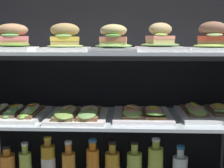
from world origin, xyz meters
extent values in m
cube|color=black|center=(0.00, 0.21, 0.50)|extent=(1.21, 0.01, 0.92)
cube|color=silver|center=(0.00, 0.00, 0.37)|extent=(1.22, 0.38, 0.01)
cube|color=silver|center=(0.00, 0.00, 0.66)|extent=(1.22, 0.38, 0.01)
cube|color=white|center=(-0.44, 0.02, 0.68)|extent=(0.18, 0.18, 0.01)
ellipsoid|color=olive|center=(-0.44, 0.02, 0.70)|extent=(0.14, 0.12, 0.02)
cube|color=tan|center=(-0.44, 0.02, 0.71)|extent=(0.14, 0.11, 0.02)
cube|color=#E77770|center=(-0.44, 0.02, 0.72)|extent=(0.15, 0.11, 0.02)
ellipsoid|color=#63A853|center=(-0.44, -0.02, 0.74)|extent=(0.08, 0.05, 0.01)
ellipsoid|color=#A97D53|center=(-0.44, 0.02, 0.76)|extent=(0.15, 0.11, 0.05)
cube|color=white|center=(-0.21, 0.04, 0.68)|extent=(0.21, 0.21, 0.01)
ellipsoid|color=#98C75F|center=(-0.21, 0.04, 0.69)|extent=(0.16, 0.14, 0.01)
cube|color=tan|center=(-0.21, 0.04, 0.70)|extent=(0.13, 0.09, 0.02)
cube|color=gold|center=(-0.21, 0.04, 0.72)|extent=(0.14, 0.09, 0.02)
ellipsoid|color=#81B255|center=(-0.21, 0.01, 0.74)|extent=(0.08, 0.04, 0.01)
ellipsoid|color=#9F824C|center=(-0.21, 0.04, 0.76)|extent=(0.14, 0.09, 0.06)
cube|color=white|center=(0.01, -0.04, 0.68)|extent=(0.19, 0.19, 0.01)
ellipsoid|color=#7BAF58|center=(0.01, -0.04, 0.69)|extent=(0.15, 0.13, 0.02)
cube|color=#DCCA7C|center=(0.01, -0.04, 0.70)|extent=(0.11, 0.09, 0.02)
cube|color=#E6825E|center=(0.01, -0.04, 0.72)|extent=(0.11, 0.09, 0.02)
ellipsoid|color=#68B54A|center=(0.01, -0.07, 0.73)|extent=(0.07, 0.03, 0.01)
ellipsoid|color=tan|center=(0.01, -0.04, 0.76)|extent=(0.12, 0.09, 0.05)
cube|color=white|center=(0.21, 0.02, 0.68)|extent=(0.21, 0.21, 0.02)
ellipsoid|color=#668847|center=(0.21, 0.02, 0.70)|extent=(0.17, 0.14, 0.02)
cube|color=tan|center=(0.21, 0.02, 0.71)|extent=(0.12, 0.11, 0.02)
cube|color=#DE816C|center=(0.21, 0.02, 0.73)|extent=(0.13, 0.11, 0.02)
ellipsoid|color=#91B54C|center=(0.21, -0.01, 0.74)|extent=(0.07, 0.05, 0.01)
ellipsoid|color=tan|center=(0.21, 0.02, 0.76)|extent=(0.13, 0.11, 0.06)
cube|color=white|center=(0.43, 0.02, 0.68)|extent=(0.21, 0.21, 0.01)
ellipsoid|color=#97BE4F|center=(0.43, 0.02, 0.69)|extent=(0.16, 0.13, 0.02)
cube|color=#96664D|center=(0.43, 0.02, 0.70)|extent=(0.13, 0.10, 0.02)
cube|color=#CA412C|center=(0.43, 0.02, 0.72)|extent=(0.13, 0.11, 0.02)
ellipsoid|color=#A5C975|center=(0.43, -0.01, 0.74)|extent=(0.07, 0.05, 0.02)
ellipsoid|color=brown|center=(0.43, 0.02, 0.76)|extent=(0.14, 0.11, 0.06)
cube|color=white|center=(-0.43, -0.02, 0.39)|extent=(0.25, 0.28, 0.02)
cube|color=brown|center=(-0.43, -0.02, 0.40)|extent=(0.06, 0.20, 0.01)
ellipsoid|color=#68A752|center=(-0.43, -0.08, 0.41)|extent=(0.07, 0.11, 0.04)
ellipsoid|color=#E2EEC0|center=(-0.43, -0.02, 0.42)|extent=(0.05, 0.16, 0.02)
cylinder|color=orange|center=(-0.44, -0.02, 0.43)|extent=(0.05, 0.05, 0.02)
cube|color=brown|center=(-0.35, -0.02, 0.40)|extent=(0.06, 0.21, 0.01)
ellipsoid|color=#82C54B|center=(-0.35, -0.09, 0.42)|extent=(0.08, 0.12, 0.04)
ellipsoid|color=white|center=(-0.35, -0.02, 0.42)|extent=(0.05, 0.17, 0.02)
cylinder|color=orange|center=(-0.36, -0.01, 0.43)|extent=(0.06, 0.06, 0.02)
cube|color=white|center=(-0.15, -0.03, 0.39)|extent=(0.25, 0.28, 0.02)
cube|color=brown|center=(-0.19, -0.04, 0.40)|extent=(0.09, 0.22, 0.01)
ellipsoid|color=#7A9C46|center=(-0.19, -0.11, 0.41)|extent=(0.10, 0.13, 0.03)
ellipsoid|color=#EFE6C7|center=(-0.19, -0.04, 0.42)|extent=(0.07, 0.18, 0.02)
cylinder|color=orange|center=(-0.19, -0.04, 0.43)|extent=(0.05, 0.05, 0.03)
cube|color=brown|center=(-0.10, -0.04, 0.40)|extent=(0.09, 0.23, 0.02)
ellipsoid|color=#709954|center=(-0.10, -0.10, 0.42)|extent=(0.10, 0.13, 0.03)
ellipsoid|color=#F5DACA|center=(-0.10, -0.04, 0.42)|extent=(0.07, 0.18, 0.01)
cylinder|color=orange|center=(-0.09, -0.06, 0.43)|extent=(0.04, 0.05, 0.02)
cube|color=white|center=(0.13, 0.01, 0.39)|extent=(0.25, 0.28, 0.01)
cube|color=brown|center=(0.09, 0.00, 0.40)|extent=(0.09, 0.20, 0.01)
ellipsoid|color=#92C75D|center=(0.09, -0.06, 0.41)|extent=(0.09, 0.11, 0.03)
ellipsoid|color=#E69980|center=(0.09, 0.00, 0.41)|extent=(0.07, 0.16, 0.02)
cylinder|color=yellow|center=(0.09, -0.02, 0.43)|extent=(0.06, 0.06, 0.02)
cube|color=brown|center=(0.18, 0.00, 0.40)|extent=(0.09, 0.22, 0.01)
ellipsoid|color=#88C755|center=(0.18, -0.07, 0.41)|extent=(0.10, 0.12, 0.04)
ellipsoid|color=#DE9184|center=(0.18, 0.00, 0.41)|extent=(0.07, 0.17, 0.01)
cylinder|color=yellow|center=(0.18, -0.01, 0.42)|extent=(0.05, 0.05, 0.01)
cube|color=white|center=(0.42, 0.02, 0.39)|extent=(0.25, 0.28, 0.02)
cube|color=brown|center=(0.37, 0.04, 0.40)|extent=(0.09, 0.20, 0.01)
ellipsoid|color=#95C258|center=(0.37, -0.02, 0.41)|extent=(0.10, 0.12, 0.03)
ellipsoid|color=#E2AA82|center=(0.37, 0.04, 0.42)|extent=(0.07, 0.16, 0.02)
cylinder|color=yellow|center=(0.37, 0.04, 0.43)|extent=(0.04, 0.04, 0.02)
cube|color=brown|center=(0.48, 0.04, 0.40)|extent=(0.09, 0.19, 0.01)
ellipsoid|color=#A1C45B|center=(0.48, -0.02, 0.42)|extent=(0.10, 0.11, 0.03)
ellipsoid|color=#DF9F7F|center=(0.48, 0.04, 0.42)|extent=(0.07, 0.15, 0.01)
cylinder|color=yellow|center=(0.48, 0.02, 0.43)|extent=(0.06, 0.06, 0.01)
cylinder|color=orange|center=(-0.49, 0.02, 0.20)|extent=(0.04, 0.04, 0.03)
cylinder|color=black|center=(-0.49, 0.02, 0.22)|extent=(0.04, 0.04, 0.01)
cylinder|color=#B5D451|center=(-0.41, 0.02, 0.21)|extent=(0.03, 0.03, 0.04)
cylinder|color=silver|center=(-0.41, 0.02, 0.24)|extent=(0.03, 0.03, 0.01)
cylinder|color=gold|center=(-0.30, 0.02, 0.13)|extent=(0.07, 0.07, 0.20)
cylinder|color=silver|center=(-0.30, 0.02, 0.14)|extent=(0.07, 0.07, 0.07)
cylinder|color=gold|center=(-0.30, 0.02, 0.25)|extent=(0.03, 0.03, 0.03)
cylinder|color=gold|center=(-0.30, 0.02, 0.27)|extent=(0.03, 0.03, 0.01)
cylinder|color=orange|center=(-0.20, 0.02, 0.22)|extent=(0.03, 0.03, 0.05)
cylinder|color=silver|center=(-0.20, 0.02, 0.25)|extent=(0.03, 0.03, 0.01)
cylinder|color=orange|center=(-0.09, 0.03, 0.12)|extent=(0.06, 0.06, 0.18)
cylinder|color=orange|center=(-0.09, 0.03, 0.23)|extent=(0.03, 0.03, 0.04)
cylinder|color=#356DB8|center=(-0.09, 0.03, 0.25)|extent=(0.04, 0.04, 0.01)
cylinder|color=gold|center=(0.00, 0.04, 0.22)|extent=(0.03, 0.03, 0.04)
cylinder|color=black|center=(0.00, 0.04, 0.25)|extent=(0.04, 0.04, 0.02)
cylinder|color=#C1CE4F|center=(0.10, 0.04, 0.22)|extent=(0.03, 0.03, 0.05)
cylinder|color=black|center=(0.10, 0.04, 0.25)|extent=(0.04, 0.04, 0.01)
cylinder|color=#BECA49|center=(0.20, 0.03, 0.13)|extent=(0.07, 0.07, 0.19)
cylinder|color=#BAD046|center=(0.20, 0.03, 0.24)|extent=(0.03, 0.03, 0.03)
cylinder|color=silver|center=(0.20, 0.03, 0.26)|extent=(0.04, 0.04, 0.01)
cylinder|color=silver|center=(0.31, 0.01, 0.21)|extent=(0.03, 0.03, 0.04)
cylinder|color=teal|center=(0.31, 0.01, 0.24)|extent=(0.04, 0.04, 0.01)
camera|label=1|loc=(0.06, -1.31, 0.72)|focal=48.73mm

